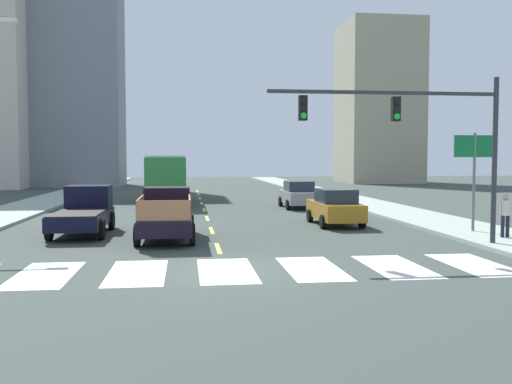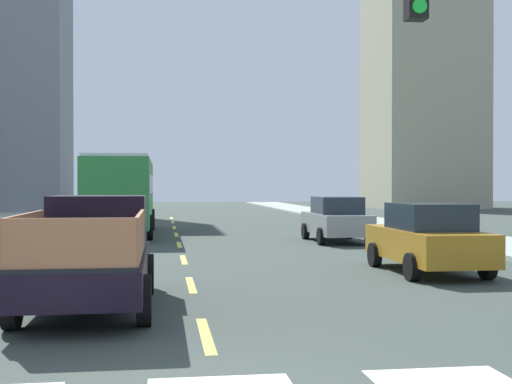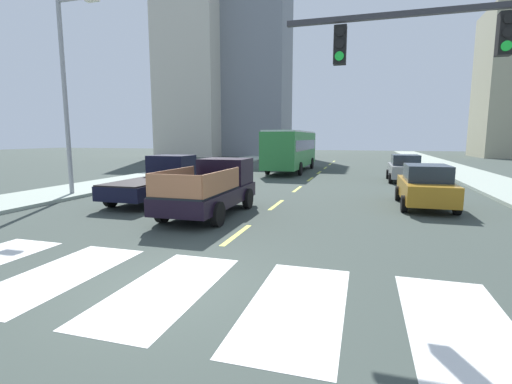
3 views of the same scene
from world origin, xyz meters
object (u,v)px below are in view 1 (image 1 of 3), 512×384
Objects in this scene: sedan_near_right at (298,194)px; sedan_near_left at (335,207)px; pickup_stakebed at (166,215)px; pedestrian_waiting at (505,212)px; pickup_dark at (84,211)px; direction_sign_green at (474,161)px; city_bus at (168,175)px; traffic_signal_gantry at (425,129)px.

sedan_near_left is at bearing -88.91° from sedan_near_right.
pickup_stakebed reaches higher than pedestrian_waiting.
pickup_stakebed reaches higher than sedan_near_left.
pickup_dark is 16.32m from direction_sign_green.
city_bus is 2.57× the size of direction_sign_green.
sedan_near_left is 0.53× the size of traffic_signal_gantry.
pickup_stakebed is 17.56m from city_bus.
pickup_dark is 0.48× the size of city_bus.
direction_sign_green reaches higher than pickup_dark.
traffic_signal_gantry reaches higher than pickup_dark.
city_bus is at bearing 125.81° from direction_sign_green.
direction_sign_green reaches higher than pedestrian_waiting.
pickup_stakebed and pickup_dark have the same top height.
sedan_near_left is 7.95m from traffic_signal_gantry.
city_bus is (-0.45, 17.52, 1.02)m from pickup_stakebed.
traffic_signal_gantry reaches higher than city_bus.
traffic_signal_gantry is at bearing -90.41° from pedestrian_waiting.
pickup_stakebed is at bearing -87.71° from city_bus.
city_bus reaches higher than sedan_near_left.
traffic_signal_gantry reaches higher than sedan_near_right.
traffic_signal_gantry is (1.18, -16.36, 3.31)m from sedan_near_right.
sedan_near_right is 1.00× the size of sedan_near_left.
pedestrian_waiting is at bearing -70.12° from sedan_near_right.
pickup_dark is at bearing -170.99° from sedan_near_left.
city_bus reaches higher than pedestrian_waiting.
traffic_signal_gantry is at bearing -23.85° from pickup_dark.
pickup_stakebed is 3.99m from pickup_dark.
pedestrian_waiting is at bearing -55.55° from city_bus.
pickup_stakebed is 0.48× the size of city_bus.
pickup_dark reaches higher than pedestrian_waiting.
traffic_signal_gantry reaches higher than sedan_near_left.
traffic_signal_gantry is at bearing -78.47° from sedan_near_left.
sedan_near_right is at bearing 43.86° from pickup_dark.
sedan_near_left is (11.22, 1.51, -0.06)m from pickup_dark.
traffic_signal_gantry is 5.02m from pedestrian_waiting.
pickup_stakebed is at bearing -154.57° from sedan_near_left.
city_bus is at bearing 151.53° from sedan_near_right.
city_bus is 23.31m from traffic_signal_gantry.
direction_sign_green is (4.78, -3.93, 2.17)m from sedan_near_left.
pickup_dark is 14.08m from traffic_signal_gantry.
pickup_stakebed reaches higher than sedan_near_right.
pickup_stakebed is 3.17× the size of pedestrian_waiting.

